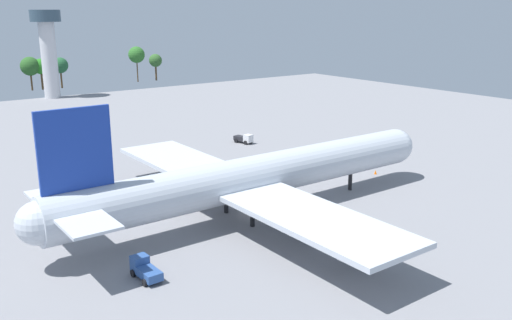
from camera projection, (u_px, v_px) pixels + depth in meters
The scene contains 7 objects.
ground_plane at pixel (256, 215), 87.13m from camera, with size 285.15×285.15×0.00m, color gray.
cargo_airplane at pixel (254, 177), 85.28m from camera, with size 71.29×62.76×19.83m.
pushback_tractor at pixel (145, 269), 66.36m from camera, with size 2.52×5.00×2.38m.
maintenance_van at pixel (244, 139), 133.40m from camera, with size 3.06×5.25×2.29m.
safety_cone_nose at pixel (375, 172), 108.49m from camera, with size 0.56×0.56×0.80m, color orange.
control_tower at pixel (48, 45), 197.51m from camera, with size 10.53×10.53×31.13m.
tree_line_backdrop at pixel (75, 63), 228.52m from camera, with size 93.99×7.42×15.55m.
Camera 1 is at (-48.73, -65.71, 31.20)m, focal length 38.88 mm.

